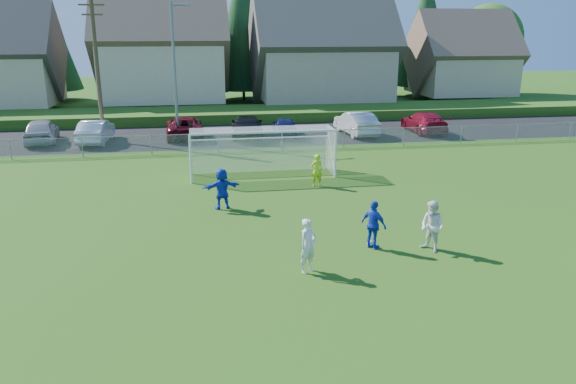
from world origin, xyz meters
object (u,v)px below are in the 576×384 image
object	(u,v)px
player_white_b	(432,227)
car_g	(424,122)
goalkeeper	(317,170)
car_c	(184,127)
soccer_goal	(262,144)
car_b	(96,131)
car_f	(356,123)
player_blue_b	(222,189)
car_a	(41,131)
car_e	(285,126)
soccer_ball	(370,243)
car_d	(247,126)
player_white_a	(308,246)
player_blue_a	(374,225)

from	to	relation	value
player_white_b	car_g	distance (m)	23.37
goalkeeper	car_c	distance (m)	15.23
player_white_b	soccer_goal	distance (m)	12.16
car_b	car_f	xyz separation A→B (m)	(17.96, -0.00, 0.05)
car_b	player_blue_b	bearing A→B (deg)	119.64
soccer_goal	player_blue_b	bearing A→B (deg)	-114.00
car_c	car_a	bearing A→B (deg)	0.09
player_blue_b	car_b	size ratio (longest dim) A/B	0.38
car_a	car_e	distance (m)	16.37
soccer_ball	player_white_b	size ratio (longest dim) A/B	0.12
car_g	car_d	bearing A→B (deg)	-0.23
soccer_ball	player_white_a	bearing A→B (deg)	-146.51
car_g	player_white_a	bearing A→B (deg)	60.55
player_blue_a	car_a	size ratio (longest dim) A/B	0.36
car_g	car_e	bearing A→B (deg)	0.18
goalkeeper	car_g	distance (m)	16.90
player_blue_b	player_white_a	bearing A→B (deg)	95.88
car_f	car_g	size ratio (longest dim) A/B	0.97
soccer_ball	car_a	world-z (taller)	car_a
player_white_a	car_g	size ratio (longest dim) A/B	0.34
soccer_ball	car_a	xyz separation A→B (m)	(-15.98, 21.46, 0.71)
player_white_b	goalkeeper	bearing A→B (deg)	166.43
player_blue_b	soccer_goal	xyz separation A→B (m)	(2.37, 5.33, 0.75)
player_blue_b	car_b	world-z (taller)	player_blue_b
goalkeeper	soccer_ball	bearing A→B (deg)	85.63
soccer_ball	car_e	xyz separation A→B (m)	(0.39, 21.06, 0.59)
player_white_b	soccer_ball	bearing A→B (deg)	-138.48
player_white_a	player_white_b	size ratio (longest dim) A/B	0.98
player_blue_b	car_a	size ratio (longest dim) A/B	0.37
goalkeeper	soccer_goal	world-z (taller)	soccer_goal
goalkeeper	player_white_b	bearing A→B (deg)	97.85
car_c	car_g	size ratio (longest dim) A/B	1.03
player_white_a	car_b	distance (m)	24.60
goalkeeper	car_f	bearing A→B (deg)	-119.75
player_white_a	goalkeeper	size ratio (longest dim) A/B	1.11
car_f	goalkeeper	bearing A→B (deg)	60.64
car_a	car_c	size ratio (longest dim) A/B	0.90
soccer_ball	goalkeeper	world-z (taller)	goalkeeper
car_d	car_g	size ratio (longest dim) A/B	1.02
player_white_a	car_d	distance (m)	22.92
soccer_ball	player_blue_b	bearing A→B (deg)	133.22
player_blue_a	car_c	xyz separation A→B (m)	(-6.63, 21.98, -0.12)
car_b	soccer_goal	world-z (taller)	soccer_goal
player_white_a	goalkeeper	distance (m)	10.01
car_e	car_f	xyz separation A→B (m)	(5.16, -0.22, 0.13)
soccer_ball	car_b	xyz separation A→B (m)	(-12.40, 20.84, 0.66)
player_white_b	soccer_goal	xyz separation A→B (m)	(-4.45, 11.29, 0.73)
player_blue_b	car_g	size ratio (longest dim) A/B	0.34
soccer_goal	soccer_ball	bearing A→B (deg)	-76.53
goalkeeper	soccer_goal	distance (m)	3.56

